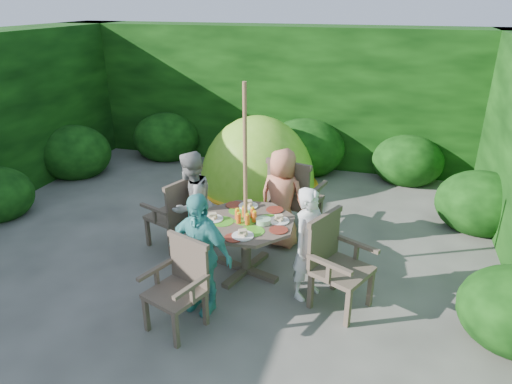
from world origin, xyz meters
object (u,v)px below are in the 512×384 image
(garden_chair_left, at_px, (174,212))
(child_left, at_px, (191,205))
(patio_table, at_px, (246,229))
(child_back, at_px, (282,198))
(child_front, at_px, (199,253))
(garden_chair_right, at_px, (336,261))
(garden_chair_back, at_px, (294,197))
(child_right, at_px, (309,244))
(dome_tent, at_px, (257,185))
(parasol_pole, at_px, (245,185))
(garden_chair_front, at_px, (180,284))

(garden_chair_left, xyz_separation_m, child_left, (0.29, -0.08, 0.18))
(patio_table, xyz_separation_m, child_back, (0.23, 0.77, 0.08))
(child_left, bearing_deg, garden_chair_left, -94.90)
(garden_chair_left, height_order, child_front, child_front)
(garden_chair_right, relative_size, garden_chair_back, 0.90)
(garden_chair_right, distance_m, garden_chair_left, 2.20)
(garden_chair_back, bearing_deg, garden_chair_left, 41.44)
(child_front, bearing_deg, child_right, 42.59)
(patio_table, height_order, dome_tent, dome_tent)
(parasol_pole, height_order, child_front, parasol_pole)
(garden_chair_front, bearing_deg, garden_chair_left, 137.76)
(garden_chair_left, distance_m, child_front, 1.37)
(child_left, relative_size, dome_tent, 0.55)
(garden_chair_left, bearing_deg, child_left, 93.81)
(garden_chair_front, relative_size, child_left, 0.65)
(garden_chair_left, height_order, child_back, child_back)
(garden_chair_front, xyz_separation_m, child_front, (0.09, 0.29, 0.18))
(garden_chair_front, height_order, dome_tent, dome_tent)
(garden_chair_right, relative_size, child_left, 0.72)
(garden_chair_left, height_order, garden_chair_back, garden_chair_back)
(garden_chair_left, height_order, dome_tent, dome_tent)
(child_right, xyz_separation_m, child_front, (-1.00, -0.53, 0.02))
(garden_chair_back, height_order, child_right, child_right)
(child_back, bearing_deg, garden_chair_right, 140.57)
(garden_chair_back, distance_m, child_back, 0.30)
(garden_chair_front, xyz_separation_m, dome_tent, (-0.31, 3.66, -0.46))
(garden_chair_back, distance_m, garden_chair_front, 2.19)
(garden_chair_left, bearing_deg, child_right, 93.14)
(child_left, distance_m, child_back, 1.13)
(patio_table, bearing_deg, garden_chair_back, 72.87)
(garden_chair_front, bearing_deg, garden_chair_back, 92.60)
(child_front, bearing_deg, patio_table, 87.32)
(child_back, bearing_deg, child_right, 131.29)
(child_back, bearing_deg, garden_chair_left, 32.44)
(garden_chair_back, height_order, dome_tent, dome_tent)
(garden_chair_front, bearing_deg, parasol_pole, 92.83)
(garden_chair_right, xyz_separation_m, child_front, (-1.29, -0.45, 0.14))
(child_left, bearing_deg, garden_chair_right, 84.66)
(patio_table, xyz_separation_m, child_left, (-0.77, 0.24, 0.10))
(garden_chair_left, bearing_deg, garden_chair_back, 137.62)
(child_front, bearing_deg, dome_tent, 111.41)
(dome_tent, bearing_deg, parasol_pole, -77.67)
(parasol_pole, height_order, garden_chair_left, parasol_pole)
(patio_table, relative_size, parasol_pole, 0.65)
(child_right, bearing_deg, patio_table, 102.57)
(child_back, distance_m, child_front, 1.60)
(garden_chair_left, distance_m, garden_chair_back, 1.56)
(parasol_pole, distance_m, child_left, 0.91)
(dome_tent, bearing_deg, patio_table, -77.59)
(garden_chair_left, distance_m, child_back, 1.37)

